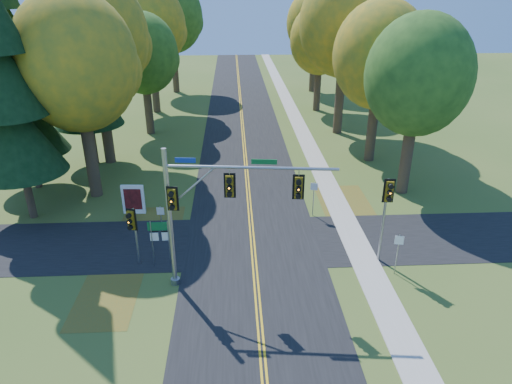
{
  "coord_description": "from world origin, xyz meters",
  "views": [
    {
      "loc": [
        -1.02,
        -21.77,
        14.3
      ],
      "look_at": [
        0.22,
        2.26,
        3.2
      ],
      "focal_mm": 32.0,
      "sensor_mm": 36.0,
      "label": 1
    }
  ],
  "objects_px": {
    "east_signal_pole": "(387,200)",
    "route_sign_cluster": "(160,234)",
    "traffic_mast": "(210,203)",
    "info_kiosk": "(133,199)"
  },
  "relations": [
    {
      "from": "traffic_mast",
      "to": "route_sign_cluster",
      "type": "relative_size",
      "value": 3.02
    },
    {
      "from": "route_sign_cluster",
      "to": "info_kiosk",
      "type": "relative_size",
      "value": 1.31
    },
    {
      "from": "east_signal_pole",
      "to": "route_sign_cluster",
      "type": "xyz_separation_m",
      "value": [
        -12.11,
        0.44,
        -1.96
      ]
    },
    {
      "from": "info_kiosk",
      "to": "route_sign_cluster",
      "type": "bearing_deg",
      "value": -63.07
    },
    {
      "from": "traffic_mast",
      "to": "east_signal_pole",
      "type": "height_order",
      "value": "traffic_mast"
    },
    {
      "from": "route_sign_cluster",
      "to": "info_kiosk",
      "type": "distance_m",
      "value": 6.93
    },
    {
      "from": "east_signal_pole",
      "to": "route_sign_cluster",
      "type": "relative_size",
      "value": 1.88
    },
    {
      "from": "route_sign_cluster",
      "to": "traffic_mast",
      "type": "bearing_deg",
      "value": -36.95
    },
    {
      "from": "traffic_mast",
      "to": "info_kiosk",
      "type": "height_order",
      "value": "traffic_mast"
    },
    {
      "from": "east_signal_pole",
      "to": "route_sign_cluster",
      "type": "bearing_deg",
      "value": -179.01
    }
  ]
}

